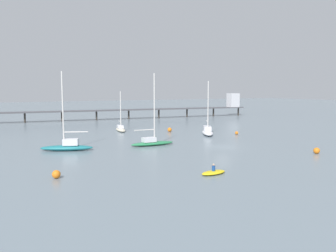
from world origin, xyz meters
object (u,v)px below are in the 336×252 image
at_px(dinghy_yellow, 213,172).
at_px(mooring_buoy_far, 237,133).
at_px(mooring_buoy_near, 170,130).
at_px(sailboat_teal, 67,145).
at_px(mooring_buoy_mid, 56,174).
at_px(sailboat_green, 152,141).
at_px(sailboat_cream, 121,128).
at_px(pier, 155,107).
at_px(sailboat_white, 207,131).
at_px(mooring_buoy_outer, 317,151).

bearing_deg(dinghy_yellow, mooring_buoy_far, 47.45).
relative_size(dinghy_yellow, mooring_buoy_near, 3.71).
xyz_separation_m(sailboat_teal, mooring_buoy_mid, (-4.38, -15.89, -0.33)).
xyz_separation_m(sailboat_green, sailboat_cream, (2.10, 20.56, -0.11)).
xyz_separation_m(mooring_buoy_near, mooring_buoy_mid, (-28.14, -28.69, -0.01)).
bearing_deg(dinghy_yellow, sailboat_green, 84.08).
distance_m(pier, mooring_buoy_mid, 72.05).
bearing_deg(mooring_buoy_mid, sailboat_cream, 60.84).
distance_m(sailboat_green, sailboat_white, 16.88).
bearing_deg(sailboat_cream, mooring_buoy_far, -41.77).
bearing_deg(mooring_buoy_far, dinghy_yellow, -132.55).
bearing_deg(mooring_buoy_near, sailboat_teal, -151.69).
bearing_deg(pier, sailboat_green, -115.84).
height_order(pier, mooring_buoy_far, pier).
height_order(pier, sailboat_green, sailboat_green).
distance_m(mooring_buoy_far, mooring_buoy_near, 13.98).
bearing_deg(mooring_buoy_outer, mooring_buoy_far, 82.25).
distance_m(sailboat_cream, sailboat_white, 19.00).
height_order(sailboat_teal, mooring_buoy_far, sailboat_teal).
bearing_deg(pier, dinghy_yellow, -110.14).
distance_m(sailboat_cream, dinghy_yellow, 41.15).
bearing_deg(mooring_buoy_mid, pier, 56.67).
xyz_separation_m(sailboat_teal, mooring_buoy_near, (23.76, 12.80, -0.31)).
bearing_deg(mooring_buoy_mid, mooring_buoy_outer, -4.62).
bearing_deg(mooring_buoy_outer, mooring_buoy_mid, 175.38).
bearing_deg(sailboat_white, pier, 80.12).
xyz_separation_m(sailboat_white, dinghy_yellow, (-17.49, -27.33, -0.52)).
distance_m(sailboat_teal, dinghy_yellow, 24.39).
bearing_deg(sailboat_cream, sailboat_white, -45.69).
xyz_separation_m(sailboat_cream, mooring_buoy_mid, (-19.54, -35.03, -0.14)).
height_order(dinghy_yellow, mooring_buoy_outer, dinghy_yellow).
distance_m(sailboat_teal, mooring_buoy_near, 26.99).
xyz_separation_m(dinghy_yellow, mooring_buoy_far, (22.54, 24.56, 0.13)).
height_order(mooring_buoy_outer, mooring_buoy_mid, mooring_buoy_outer).
bearing_deg(sailboat_teal, mooring_buoy_far, 4.73).
height_order(mooring_buoy_far, mooring_buoy_near, mooring_buoy_near).
height_order(mooring_buoy_near, mooring_buoy_mid, mooring_buoy_near).
distance_m(sailboat_cream, mooring_buoy_outer, 40.87).
xyz_separation_m(sailboat_cream, mooring_buoy_outer, (15.41, -37.86, -0.13)).
relative_size(sailboat_teal, sailboat_white, 1.11).
distance_m(sailboat_green, mooring_buoy_near, 17.80).
distance_m(pier, dinghy_yellow, 70.43).
xyz_separation_m(sailboat_teal, sailboat_cream, (15.16, 19.14, -0.19)).
xyz_separation_m(mooring_buoy_far, mooring_buoy_mid, (-37.88, -18.66, 0.11)).
bearing_deg(sailboat_white, mooring_buoy_far, -28.74).
bearing_deg(sailboat_green, mooring_buoy_near, 53.04).
distance_m(sailboat_white, mooring_buoy_near, 8.64).
xyz_separation_m(sailboat_green, mooring_buoy_near, (10.70, 14.22, -0.24)).
bearing_deg(mooring_buoy_near, sailboat_green, -126.96).
xyz_separation_m(sailboat_cream, sailboat_white, (13.27, -13.60, 0.15)).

